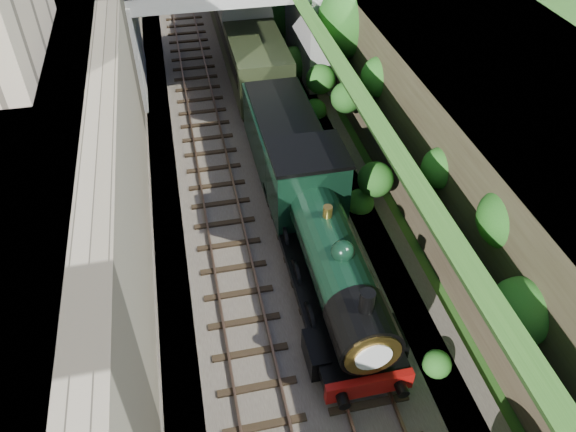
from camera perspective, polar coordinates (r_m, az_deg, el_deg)
The scene contains 12 objects.
trackbed at distance 30.72m, azimuth -4.85°, elevation 10.50°, with size 10.00×90.00×0.20m, color #473F38.
retaining_wall at distance 29.07m, azimuth -16.38°, elevation 14.73°, with size 1.00×90.00×7.00m, color #756B56.
street_plateau_left at distance 29.57m, azimuth -23.25°, elevation 13.50°, with size 6.00×90.00×7.00m, color #262628.
street_plateau_right at distance 31.75m, azimuth 12.79°, elevation 16.86°, with size 8.00×90.00×6.25m, color #262628.
embankment_slope at distance 29.61m, azimuth 4.97°, elevation 14.94°, with size 4.67×90.00×6.51m.
track_left at distance 30.50m, azimuth -8.64°, elevation 10.25°, with size 2.50×90.00×0.20m.
track_right at distance 30.79m, azimuth -2.62°, elevation 11.00°, with size 2.50×90.00×0.20m.
road_bridge at distance 32.69m, azimuth -4.64°, elevation 20.22°, with size 16.00×6.40×7.25m.
tree at distance 29.59m, azimuth 6.78°, elevation 18.97°, with size 3.60×3.80×6.60m.
locomotive at distance 19.71m, azimuth 3.96°, elevation -3.37°, with size 3.10×10.22×3.83m.
tender at distance 25.45m, azimuth -0.47°, elevation 7.60°, with size 2.70×6.00×3.05m.
coach_front at distance 36.30m, azimuth -4.83°, elevation 18.94°, with size 2.90×18.00×3.70m.
Camera 1 is at (-3.11, -6.29, 15.67)m, focal length 35.00 mm.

